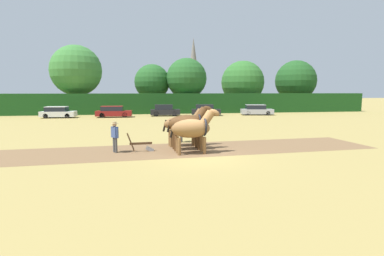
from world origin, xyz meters
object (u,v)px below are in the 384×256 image
(tree_center_left, at_px, (187,78))
(church_spire, at_px, (193,70))
(plow, at_px, (143,146))
(parked_car_far_left, at_px, (58,112))
(farmer_at_plow, at_px, (115,134))
(tree_center_right, at_px, (296,81))
(farmer_beside_team, at_px, (181,129))
(parked_car_left, at_px, (113,112))
(tree_left, at_px, (152,82))
(parked_car_center_left, at_px, (165,110))
(parked_car_center, at_px, (205,110))
(draft_horse_lead_right, at_px, (188,124))
(parked_car_center_right, at_px, (256,110))
(draft_horse_lead_left, at_px, (193,128))
(tree_far_left, at_px, (76,71))
(draft_horse_trail_left, at_px, (184,124))
(tree_center, at_px, (243,82))

(tree_center_left, bearing_deg, church_spire, 77.99)
(plow, xyz_separation_m, parked_car_far_left, (-10.29, 23.16, 0.37))
(tree_center_left, bearing_deg, farmer_at_plow, -105.53)
(tree_center_right, xyz_separation_m, church_spire, (-13.33, 28.56, 3.79))
(farmer_beside_team, bearing_deg, parked_car_left, 106.79)
(tree_left, distance_m, parked_car_center_left, 9.97)
(tree_center_left, relative_size, parked_car_center, 2.07)
(draft_horse_lead_right, height_order, parked_car_center_right, draft_horse_lead_right)
(church_spire, xyz_separation_m, farmer_beside_team, (-11.23, -59.11, -8.07))
(draft_horse_lead_left, distance_m, parked_car_left, 24.68)
(tree_left, xyz_separation_m, farmer_beside_team, (0.64, -30.20, -3.92))
(plow, bearing_deg, tree_center_right, 47.68)
(tree_far_left, relative_size, draft_horse_lead_right, 3.69)
(parked_car_far_left, bearing_deg, draft_horse_trail_left, -56.46)
(tree_center_right, bearing_deg, parked_car_center_right, -138.33)
(farmer_beside_team, height_order, parked_car_far_left, farmer_beside_team)
(draft_horse_lead_left, xyz_separation_m, farmer_beside_team, (-0.13, 3.67, -0.48))
(tree_center_right, bearing_deg, tree_left, -179.18)
(tree_far_left, xyz_separation_m, tree_center, (26.68, 2.26, -1.53))
(farmer_beside_team, distance_m, parked_car_far_left, 24.15)
(tree_left, relative_size, parked_car_center, 1.86)
(farmer_beside_team, bearing_deg, parked_car_far_left, 122.17)
(draft_horse_lead_left, bearing_deg, draft_horse_trail_left, 90.02)
(parked_car_center_left, bearing_deg, parked_car_far_left, -174.16)
(farmer_at_plow, distance_m, parked_car_center_left, 24.35)
(parked_car_center_left, bearing_deg, plow, -94.46)
(draft_horse_lead_left, height_order, parked_car_center_left, draft_horse_lead_left)
(parked_car_center_right, bearing_deg, draft_horse_lead_left, -108.41)
(draft_horse_trail_left, height_order, parked_car_center, draft_horse_trail_left)
(tree_center_right, bearing_deg, draft_horse_trail_left, -127.59)
(tree_center_left, bearing_deg, parked_car_center, -79.67)
(tree_center_left, height_order, parked_car_far_left, tree_center_left)
(parked_car_left, distance_m, parked_car_center_left, 6.69)
(tree_far_left, relative_size, tree_center_left, 1.18)
(church_spire, bearing_deg, parked_car_left, -113.90)
(tree_left, height_order, draft_horse_lead_left, tree_left)
(tree_left, relative_size, plow, 5.14)
(farmer_beside_team, height_order, parked_car_left, farmer_beside_team)
(tree_far_left, relative_size, tree_center, 1.19)
(tree_center_right, bearing_deg, parked_car_left, -161.34)
(tree_center_left, xyz_separation_m, tree_center_right, (19.83, 1.98, -0.19))
(tree_center, height_order, plow, tree_center)
(tree_center, height_order, parked_car_far_left, tree_center)
(tree_center, distance_m, farmer_at_plow, 38.39)
(parked_car_far_left, distance_m, parked_car_left, 6.77)
(tree_center_right, height_order, parked_car_left, tree_center_right)
(tree_center_left, xyz_separation_m, farmer_beside_team, (-4.73, -28.57, -4.47))
(tree_center, xyz_separation_m, tree_center_right, (9.78, -0.00, 0.32))
(tree_center_right, xyz_separation_m, parked_car_center_right, (-11.16, -9.94, -4.46))
(church_spire, bearing_deg, tree_center, -82.91)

